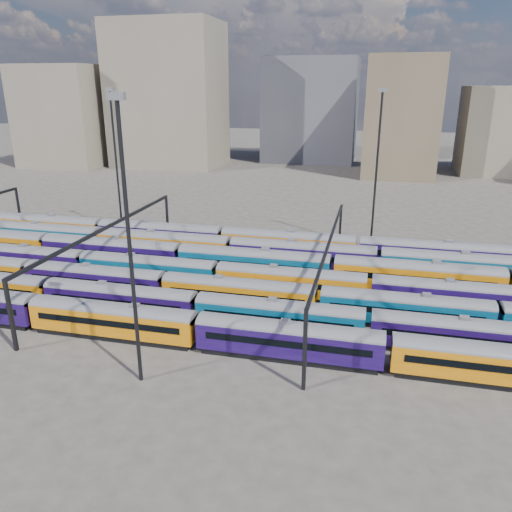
% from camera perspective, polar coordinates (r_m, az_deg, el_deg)
% --- Properties ---
extents(ground, '(500.00, 500.00, 0.00)m').
position_cam_1_polar(ground, '(65.96, -0.67, -4.32)').
color(ground, '#3D3834').
rests_on(ground, ground).
extents(rake_0, '(133.98, 2.80, 4.70)m').
position_cam_1_polar(rake_0, '(50.22, 3.75, -9.16)').
color(rake_0, black).
rests_on(rake_0, ground).
extents(rake_1, '(133.04, 2.78, 4.67)m').
position_cam_1_polar(rake_1, '(61.05, -15.28, -4.53)').
color(rake_1, black).
rests_on(rake_1, ground).
extents(rake_2, '(115.86, 2.83, 4.75)m').
position_cam_1_polar(rake_2, '(63.68, -10.45, -3.11)').
color(rake_2, black).
rests_on(rake_2, ground).
extents(rake_3, '(137.51, 2.87, 4.83)m').
position_cam_1_polar(rake_3, '(69.70, -12.23, -1.22)').
color(rake_3, black).
rests_on(rake_3, ground).
extents(rake_4, '(130.62, 3.18, 5.37)m').
position_cam_1_polar(rake_4, '(68.00, 8.73, -1.26)').
color(rake_4, black).
rests_on(rake_4, ground).
extents(rake_5, '(151.96, 3.17, 5.35)m').
position_cam_1_polar(rake_5, '(79.02, -10.52, 1.53)').
color(rake_5, black).
rests_on(rake_5, ground).
extents(rake_6, '(128.93, 3.14, 5.30)m').
position_cam_1_polar(rake_6, '(80.74, -3.89, 2.18)').
color(rake_6, black).
rests_on(rake_6, ground).
extents(gantry_1, '(0.35, 40.35, 8.03)m').
position_cam_1_polar(gantry_1, '(70.96, -16.57, 2.40)').
color(gantry_1, black).
rests_on(gantry_1, ground).
extents(gantry_2, '(0.35, 40.35, 8.03)m').
position_cam_1_polar(gantry_2, '(62.00, 8.31, 0.63)').
color(gantry_2, black).
rests_on(gantry_2, ground).
extents(mast_1, '(1.40, 0.50, 25.60)m').
position_cam_1_polar(mast_1, '(93.12, -15.74, 10.84)').
color(mast_1, black).
rests_on(mast_1, ground).
extents(mast_2, '(1.40, 0.50, 25.60)m').
position_cam_1_polar(mast_2, '(43.46, -14.34, 2.13)').
color(mast_2, black).
rests_on(mast_2, ground).
extents(mast_3, '(1.40, 0.50, 25.60)m').
position_cam_1_polar(mast_3, '(83.58, 13.65, 10.14)').
color(mast_3, black).
rests_on(mast_3, ground).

